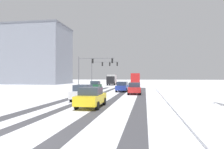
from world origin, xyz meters
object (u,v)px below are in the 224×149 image
object	(u,v)px
car_yellow_cab_fifth	(91,97)
bus_oncoming	(135,78)
car_white_fourth	(83,93)
box_truck_delivery	(112,79)
car_dark_green_lead	(96,85)
car_blue_second	(122,87)
office_building_far_left_block	(39,55)
car_red_third	(134,88)
traffic_signal_near_left	(91,65)
traffic_signal_far_left	(102,67)

from	to	relation	value
car_yellow_cab_fifth	bus_oncoming	size ratio (longest dim) A/B	0.37
car_white_fourth	bus_oncoming	world-z (taller)	bus_oncoming
bus_oncoming	box_truck_delivery	distance (m)	7.33
car_dark_green_lead	car_white_fourth	size ratio (longest dim) A/B	1.02
car_dark_green_lead	car_blue_second	distance (m)	6.98
car_dark_green_lead	box_truck_delivery	bearing A→B (deg)	90.95
bus_oncoming	office_building_far_left_block	world-z (taller)	office_building_far_left_block
car_red_third	box_truck_delivery	world-z (taller)	box_truck_delivery
car_red_third	office_building_far_left_block	bearing A→B (deg)	134.71
car_white_fourth	car_yellow_cab_fifth	distance (m)	4.72
car_dark_green_lead	office_building_far_left_block	size ratio (longest dim) A/B	0.22
car_white_fourth	box_truck_delivery	bearing A→B (deg)	94.95
car_yellow_cab_fifth	car_dark_green_lead	bearing A→B (deg)	103.14
bus_oncoming	car_red_third	bearing A→B (deg)	-87.51
traffic_signal_near_left	car_white_fourth	size ratio (longest dim) A/B	1.78
traffic_signal_near_left	car_yellow_cab_fifth	world-z (taller)	traffic_signal_near_left
car_dark_green_lead	car_yellow_cab_fifth	distance (m)	21.73
car_yellow_cab_fifth	box_truck_delivery	size ratio (longest dim) A/B	0.55
car_blue_second	car_dark_green_lead	bearing A→B (deg)	143.11
car_blue_second	box_truck_delivery	size ratio (longest dim) A/B	0.56
car_white_fourth	bus_oncoming	distance (m)	41.08
car_blue_second	bus_oncoming	world-z (taller)	bus_oncoming
car_yellow_cab_fifth	box_truck_delivery	bearing A→B (deg)	97.15
traffic_signal_near_left	office_building_far_left_block	world-z (taller)	office_building_far_left_block
car_white_fourth	car_dark_green_lead	bearing A→B (deg)	99.85
car_red_third	box_truck_delivery	xyz separation A→B (m)	(-8.08, 29.56, 0.82)
box_truck_delivery	traffic_signal_near_left	bearing A→B (deg)	-93.14
bus_oncoming	box_truck_delivery	size ratio (longest dim) A/B	1.48
traffic_signal_far_left	office_building_far_left_block	world-z (taller)	office_building_far_left_block
car_dark_green_lead	bus_oncoming	bearing A→B (deg)	75.26
car_blue_second	car_red_third	bearing A→B (deg)	-63.77
box_truck_delivery	car_white_fourth	bearing A→B (deg)	-85.05
traffic_signal_near_left	box_truck_delivery	bearing A→B (deg)	86.86
car_white_fourth	office_building_far_left_block	world-z (taller)	office_building_far_left_block
car_dark_green_lead	car_red_third	world-z (taller)	same
car_blue_second	bus_oncoming	size ratio (longest dim) A/B	0.37
traffic_signal_far_left	car_white_fourth	distance (m)	29.48
box_truck_delivery	office_building_far_left_block	bearing A→B (deg)	169.57
car_blue_second	car_white_fourth	distance (m)	12.98
car_dark_green_lead	car_blue_second	xyz separation A→B (m)	(5.58, -4.19, 0.00)
car_white_fourth	traffic_signal_near_left	bearing A→B (deg)	102.97
box_truck_delivery	car_red_third	bearing A→B (deg)	-74.71
box_truck_delivery	traffic_signal_far_left	bearing A→B (deg)	-95.60
traffic_signal_near_left	office_building_far_left_block	bearing A→B (deg)	136.15
traffic_signal_far_left	office_building_far_left_block	distance (m)	28.96
traffic_signal_far_left	car_red_third	size ratio (longest dim) A/B	1.64
traffic_signal_near_left	car_blue_second	world-z (taller)	traffic_signal_near_left
car_blue_second	box_truck_delivery	bearing A→B (deg)	103.24
bus_oncoming	car_yellow_cab_fifth	bearing A→B (deg)	-91.75
car_blue_second	traffic_signal_far_left	bearing A→B (deg)	112.79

